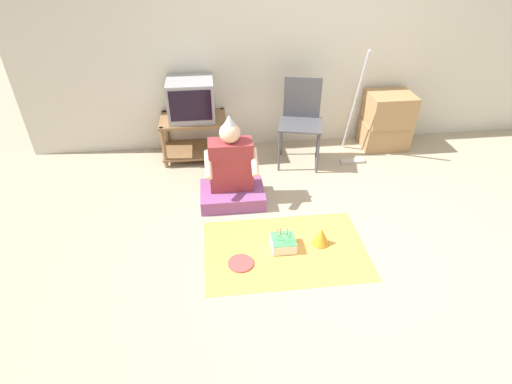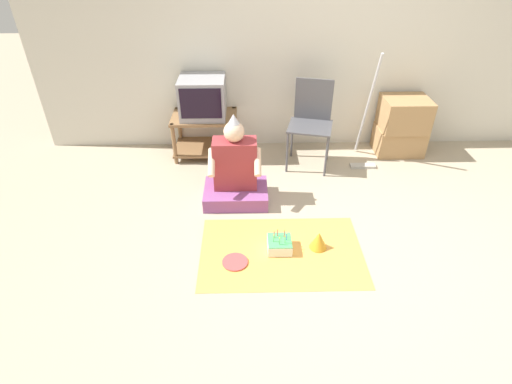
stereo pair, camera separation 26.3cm
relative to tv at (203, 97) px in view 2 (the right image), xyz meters
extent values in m
plane|color=tan|center=(1.30, -1.86, -0.70)|extent=(16.00, 16.00, 0.00)
cube|color=beige|center=(1.30, 0.27, 0.58)|extent=(6.40, 0.06, 2.55)
cube|color=olive|center=(0.00, -0.01, -0.23)|extent=(0.73, 0.50, 0.03)
cube|color=olive|center=(0.00, -0.01, -0.61)|extent=(0.73, 0.50, 0.02)
cylinder|color=olive|center=(-0.33, -0.22, -0.46)|extent=(0.04, 0.04, 0.49)
cylinder|color=olive|center=(0.33, -0.22, -0.46)|extent=(0.04, 0.04, 0.49)
cylinder|color=olive|center=(-0.33, 0.21, -0.46)|extent=(0.04, 0.04, 0.49)
cylinder|color=olive|center=(0.33, 0.21, -0.46)|extent=(0.04, 0.04, 0.49)
cube|color=#99999E|center=(0.00, 0.00, 0.00)|extent=(0.49, 0.45, 0.43)
cube|color=black|center=(0.00, -0.23, 0.01)|extent=(0.43, 0.01, 0.33)
cube|color=#4C4C51|center=(1.15, -0.31, -0.22)|extent=(0.54, 0.50, 0.02)
cube|color=#4C4C51|center=(1.20, -0.12, 0.01)|extent=(0.39, 0.11, 0.46)
cylinder|color=#4C4C51|center=(0.91, -0.44, -0.46)|extent=(0.02, 0.02, 0.48)
cylinder|color=#4C4C51|center=(1.31, -0.53, -0.46)|extent=(0.02, 0.02, 0.48)
cylinder|color=#4C4C51|center=(0.99, -0.08, -0.46)|extent=(0.02, 0.02, 0.48)
cylinder|color=#4C4C51|center=(1.40, -0.18, -0.46)|extent=(0.02, 0.02, 0.48)
cube|color=#A87F51|center=(2.27, -0.01, -0.55)|extent=(0.54, 0.39, 0.31)
cube|color=#A87F51|center=(2.27, -0.01, -0.21)|extent=(0.51, 0.44, 0.36)
cube|color=#B2ADA3|center=(1.78, -0.36, -0.68)|extent=(0.28, 0.09, 0.03)
cylinder|color=#B7B7BC|center=(1.78, -0.18, -0.06)|extent=(0.03, 0.39, 1.23)
cube|color=#8C4C8C|center=(0.36, -0.96, -0.63)|extent=(0.62, 0.45, 0.14)
cube|color=#993338|center=(0.36, -0.91, -0.31)|extent=(0.41, 0.21, 0.49)
sphere|color=beige|center=(0.36, -0.91, 0.02)|extent=(0.19, 0.19, 0.19)
cone|color=silver|center=(0.36, -0.91, 0.15)|extent=(0.11, 0.11, 0.09)
cylinder|color=beige|center=(0.15, -1.02, -0.23)|extent=(0.06, 0.26, 0.21)
cylinder|color=beige|center=(0.57, -1.02, -0.23)|extent=(0.06, 0.26, 0.21)
cube|color=#EFA84C|center=(0.76, -1.72, -0.70)|extent=(1.36, 0.88, 0.01)
cube|color=white|center=(0.74, -1.69, -0.65)|extent=(0.20, 0.20, 0.09)
cube|color=#4CB266|center=(0.74, -1.69, -0.60)|extent=(0.20, 0.20, 0.01)
cylinder|color=#4C7FE5|center=(0.80, -1.69, -0.57)|extent=(0.01, 0.01, 0.07)
sphere|color=#FFCC4C|center=(0.80, -1.69, -0.52)|extent=(0.01, 0.01, 0.01)
cylinder|color=#EA4C4C|center=(0.78, -1.65, -0.57)|extent=(0.01, 0.01, 0.07)
sphere|color=#FFCC4C|center=(0.78, -1.65, -0.52)|extent=(0.01, 0.01, 0.01)
cylinder|color=#EA4C4C|center=(0.73, -1.64, -0.57)|extent=(0.01, 0.01, 0.07)
sphere|color=#FFCC4C|center=(0.73, -1.64, -0.52)|extent=(0.01, 0.01, 0.01)
cylinder|color=#EA4C4C|center=(0.70, -1.66, -0.57)|extent=(0.01, 0.01, 0.07)
sphere|color=#FFCC4C|center=(0.70, -1.66, -0.52)|extent=(0.01, 0.01, 0.01)
cylinder|color=#66C666|center=(0.69, -1.71, -0.57)|extent=(0.01, 0.01, 0.07)
sphere|color=#FFCC4C|center=(0.69, -1.71, -0.52)|extent=(0.01, 0.01, 0.01)
cylinder|color=#66C666|center=(0.73, -1.75, -0.57)|extent=(0.01, 0.01, 0.07)
sphere|color=#FFCC4C|center=(0.73, -1.75, -0.52)|extent=(0.01, 0.01, 0.01)
cylinder|color=#66C666|center=(0.78, -1.73, -0.57)|extent=(0.01, 0.01, 0.07)
sphere|color=#FFCC4C|center=(0.78, -1.73, -0.52)|extent=(0.01, 0.01, 0.01)
cone|color=gold|center=(1.07, -1.68, -0.61)|extent=(0.15, 0.15, 0.16)
cylinder|color=#D84C4C|center=(0.37, -1.84, -0.69)|extent=(0.21, 0.21, 0.01)
camera|label=1|loc=(0.22, -4.17, 1.61)|focal=28.00mm
camera|label=2|loc=(0.49, -4.19, 1.61)|focal=28.00mm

